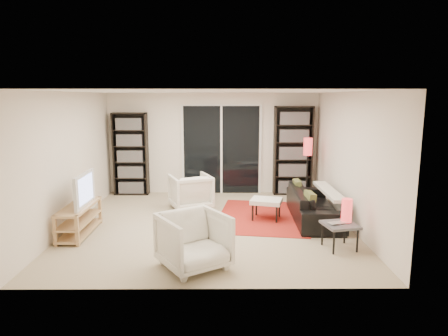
{
  "coord_description": "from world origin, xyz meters",
  "views": [
    {
      "loc": [
        0.21,
        -7.03,
        2.32
      ],
      "look_at": [
        0.25,
        0.3,
        1.0
      ],
      "focal_mm": 32.0,
      "sensor_mm": 36.0,
      "label": 1
    }
  ],
  "objects": [
    {
      "name": "sofa",
      "position": [
        1.96,
        0.26,
        0.3
      ],
      "size": [
        0.87,
        2.05,
        0.59
      ],
      "primitive_type": "imported",
      "rotation": [
        0.0,
        0.0,
        1.53
      ],
      "color": "black",
      "rests_on": "floor"
    },
    {
      "name": "wall_front",
      "position": [
        0.0,
        -2.5,
        1.2
      ],
      "size": [
        5.0,
        0.02,
        2.4
      ],
      "primitive_type": "cube",
      "color": "white",
      "rests_on": "ground"
    },
    {
      "name": "table_lamp",
      "position": [
        2.14,
        -1.09,
        0.58
      ],
      "size": [
        0.16,
        0.16,
        0.37
      ],
      "primitive_type": "cylinder",
      "color": "#ED3535",
      "rests_on": "side_table"
    },
    {
      "name": "tv",
      "position": [
        -2.2,
        -0.49,
        0.78
      ],
      "size": [
        0.15,
        0.97,
        0.56
      ],
      "primitive_type": "imported",
      "rotation": [
        0.0,
        0.0,
        1.59
      ],
      "color": "black",
      "rests_on": "tv_stand"
    },
    {
      "name": "wall_right",
      "position": [
        2.5,
        0.0,
        1.2
      ],
      "size": [
        0.02,
        5.0,
        2.4
      ],
      "primitive_type": "cube",
      "color": "white",
      "rests_on": "ground"
    },
    {
      "name": "sliding_door",
      "position": [
        0.2,
        2.46,
        1.05
      ],
      "size": [
        1.92,
        0.08,
        2.16
      ],
      "color": "white",
      "rests_on": "ground"
    },
    {
      "name": "wall_left",
      "position": [
        -2.5,
        0.0,
        1.2
      ],
      "size": [
        0.02,
        5.0,
        2.4
      ],
      "primitive_type": "cube",
      "color": "white",
      "rests_on": "ground"
    },
    {
      "name": "rug",
      "position": [
        1.01,
        0.47,
        0.01
      ],
      "size": [
        2.02,
        2.52,
        0.01
      ],
      "primitive_type": "cube",
      "rotation": [
        0.0,
        0.0,
        -0.15
      ],
      "color": "#AD231A",
      "rests_on": "floor"
    },
    {
      "name": "laptop",
      "position": [
        2.01,
        -1.24,
        0.41
      ],
      "size": [
        0.37,
        0.3,
        0.03
      ],
      "primitive_type": "imported",
      "rotation": [
        0.0,
        0.0,
        0.33
      ],
      "color": "silver",
      "rests_on": "side_table"
    },
    {
      "name": "ceiling",
      "position": [
        0.0,
        0.0,
        2.4
      ],
      "size": [
        5.0,
        5.0,
        0.02
      ],
      "primitive_type": "cube",
      "color": "white",
      "rests_on": "wall_back"
    },
    {
      "name": "bookshelf_right",
      "position": [
        1.9,
        2.33,
        1.05
      ],
      "size": [
        0.9,
        0.3,
        2.1
      ],
      "color": "black",
      "rests_on": "ground"
    },
    {
      "name": "floor",
      "position": [
        0.0,
        0.0,
        0.0
      ],
      "size": [
        5.0,
        5.0,
        0.0
      ],
      "primitive_type": "plane",
      "color": "tan",
      "rests_on": "ground"
    },
    {
      "name": "ottoman",
      "position": [
        1.06,
        0.3,
        0.35
      ],
      "size": [
        0.67,
        0.6,
        0.4
      ],
      "color": "silver",
      "rests_on": "floor"
    },
    {
      "name": "side_table",
      "position": [
        2.02,
        -1.19,
        0.36
      ],
      "size": [
        0.57,
        0.57,
        0.4
      ],
      "color": "#4D4E53",
      "rests_on": "floor"
    },
    {
      "name": "floor_lamp",
      "position": [
        2.11,
        1.68,
        1.09
      ],
      "size": [
        0.21,
        0.21,
        1.42
      ],
      "color": "black",
      "rests_on": "floor"
    },
    {
      "name": "tv_stand",
      "position": [
        -2.22,
        -0.49,
        0.26
      ],
      "size": [
        0.4,
        1.26,
        0.5
      ],
      "color": "tan",
      "rests_on": "floor"
    },
    {
      "name": "armchair_back",
      "position": [
        -0.44,
        1.04,
        0.37
      ],
      "size": [
        1.02,
        1.03,
        0.73
      ],
      "primitive_type": "imported",
      "rotation": [
        0.0,
        0.0,
        3.51
      ],
      "color": "silver",
      "rests_on": "floor"
    },
    {
      "name": "wall_back",
      "position": [
        0.0,
        2.5,
        1.2
      ],
      "size": [
        5.0,
        0.02,
        2.4
      ],
      "primitive_type": "cube",
      "color": "white",
      "rests_on": "ground"
    },
    {
      "name": "armchair_front",
      "position": [
        -0.17,
        -1.88,
        0.38
      ],
      "size": [
        1.15,
        1.16,
        0.77
      ],
      "primitive_type": "imported",
      "rotation": [
        0.0,
        0.0,
        0.57
      ],
      "color": "silver",
      "rests_on": "floor"
    },
    {
      "name": "bookshelf_left",
      "position": [
        -1.95,
        2.33,
        0.98
      ],
      "size": [
        0.8,
        0.3,
        1.95
      ],
      "color": "black",
      "rests_on": "ground"
    }
  ]
}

